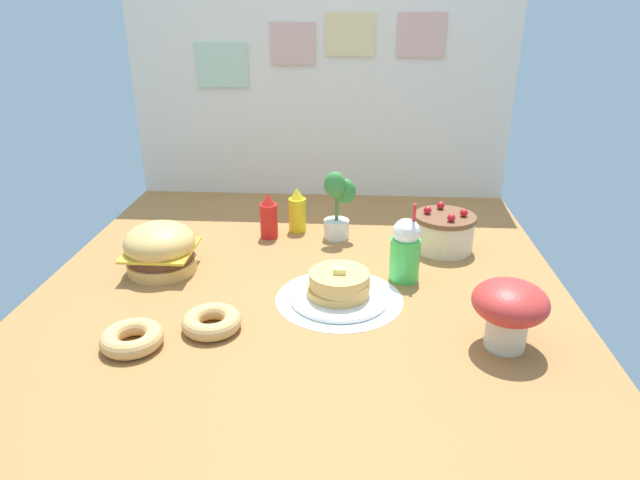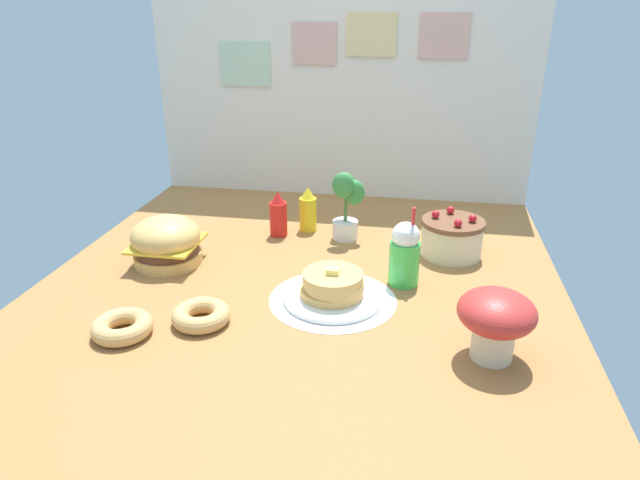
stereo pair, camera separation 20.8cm
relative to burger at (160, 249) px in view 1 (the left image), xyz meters
The scene contains 13 objects.
ground_plane 0.57m from the burger, 11.40° to the right, with size 1.91×2.17×0.02m, color #9E6B38.
back_wall 1.20m from the burger, 60.48° to the left, with size 1.91×0.04×1.07m.
doily_mat 0.72m from the burger, 15.01° to the right, with size 0.44×0.44×0.00m, color white.
burger is the anchor object (origin of this frame).
pancake_stack 0.71m from the burger, 14.86° to the right, with size 0.34×0.34×0.12m.
layer_cake 1.14m from the burger, 13.86° to the left, with size 0.25×0.25×0.18m.
ketchup_bottle 0.51m from the burger, 44.44° to the left, with size 0.08×0.08×0.20m.
mustard_bottle 0.65m from the burger, 42.50° to the left, with size 0.08×0.08×0.20m.
cream_soda_cup 0.92m from the burger, ahead, with size 0.11×0.11×0.30m.
donut_pink_glaze 0.52m from the burger, 81.59° to the right, with size 0.19×0.19×0.06m.
donut_chocolate 0.50m from the burger, 54.22° to the right, with size 0.19×0.19×0.06m.
potted_plant 0.76m from the burger, 29.31° to the left, with size 0.14×0.13×0.31m.
mushroom_stool 1.27m from the burger, 20.21° to the right, with size 0.22×0.22×0.21m.
Camera 1 is at (0.18, -1.79, 0.96)m, focal length 31.46 mm.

